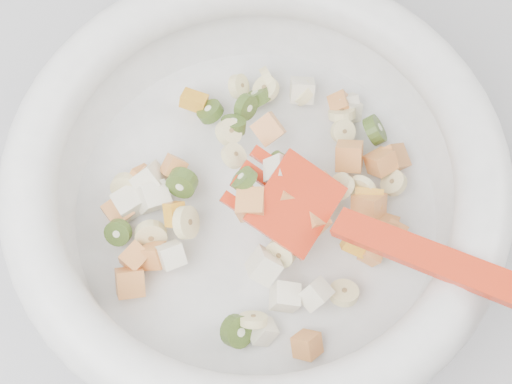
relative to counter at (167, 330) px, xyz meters
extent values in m
cube|color=gray|center=(0.00, 0.00, 0.00)|extent=(2.00, 0.60, 0.90)
cylinder|color=white|center=(0.13, -0.02, 0.46)|extent=(0.33, 0.33, 0.02)
torus|color=white|center=(0.13, -0.02, 0.54)|extent=(0.41, 0.41, 0.05)
cylinder|color=beige|center=(0.04, -0.03, 0.49)|extent=(0.03, 0.02, 0.03)
cylinder|color=beige|center=(0.02, 0.01, 0.49)|extent=(0.04, 0.03, 0.04)
cylinder|color=beige|center=(0.18, -0.12, 0.48)|extent=(0.03, 0.03, 0.02)
cylinder|color=beige|center=(0.11, -0.12, 0.49)|extent=(0.03, 0.02, 0.03)
cylinder|color=beige|center=(0.20, -0.03, 0.50)|extent=(0.03, 0.03, 0.03)
cylinder|color=beige|center=(0.20, 0.07, 0.49)|extent=(0.02, 0.03, 0.03)
cylinder|color=beige|center=(0.14, 0.09, 0.49)|extent=(0.02, 0.03, 0.03)
cylinder|color=beige|center=(0.07, -0.04, 0.50)|extent=(0.03, 0.03, 0.04)
cylinder|color=beige|center=(0.12, 0.04, 0.51)|extent=(0.02, 0.03, 0.03)
cylinder|color=beige|center=(0.17, 0.10, 0.48)|extent=(0.02, 0.03, 0.03)
cylinder|color=beige|center=(0.22, 0.03, 0.48)|extent=(0.03, 0.03, 0.02)
cylinder|color=beige|center=(0.23, 0.05, 0.48)|extent=(0.03, 0.03, 0.03)
cylinder|color=beige|center=(0.14, -0.08, 0.50)|extent=(0.03, 0.03, 0.03)
cylinder|color=beige|center=(0.16, 0.09, 0.49)|extent=(0.03, 0.03, 0.02)
cylinder|color=beige|center=(0.22, -0.03, 0.49)|extent=(0.02, 0.03, 0.03)
cylinder|color=beige|center=(0.23, -0.09, 0.48)|extent=(0.03, 0.02, 0.03)
cylinder|color=beige|center=(0.12, 0.01, 0.51)|extent=(0.03, 0.03, 0.02)
cylinder|color=beige|center=(0.25, -0.03, 0.48)|extent=(0.03, 0.03, 0.02)
cube|color=#EA9249|center=(0.17, -0.06, 0.51)|extent=(0.03, 0.02, 0.03)
cube|color=#EA9249|center=(0.07, 0.02, 0.49)|extent=(0.03, 0.03, 0.03)
cube|color=#EA9249|center=(0.23, 0.06, 0.48)|extent=(0.02, 0.02, 0.02)
cube|color=#EA9249|center=(0.01, 0.00, 0.48)|extent=(0.03, 0.03, 0.03)
cube|color=#EA9249|center=(0.04, 0.02, 0.49)|extent=(0.03, 0.03, 0.02)
cube|color=#EA9249|center=(0.14, -0.15, 0.48)|extent=(0.03, 0.03, 0.03)
cube|color=#EA9249|center=(0.15, 0.04, 0.50)|extent=(0.03, 0.03, 0.03)
cube|color=#EA9249|center=(0.04, 0.02, 0.48)|extent=(0.03, 0.03, 0.03)
cube|color=#EA9249|center=(0.22, -0.08, 0.49)|extent=(0.03, 0.03, 0.03)
cube|color=#EA9249|center=(0.18, -0.04, 0.50)|extent=(0.02, 0.02, 0.02)
cube|color=#EA9249|center=(0.22, -0.09, 0.48)|extent=(0.03, 0.02, 0.02)
cube|color=#EA9249|center=(0.04, -0.05, 0.49)|extent=(0.03, 0.03, 0.03)
cube|color=#EA9249|center=(0.12, -0.04, 0.52)|extent=(0.03, 0.03, 0.03)
cube|color=#EA9249|center=(0.15, -0.04, 0.51)|extent=(0.03, 0.03, 0.04)
cube|color=#EA9249|center=(0.26, -0.01, 0.48)|extent=(0.03, 0.03, 0.04)
cube|color=#EA9249|center=(0.24, -0.07, 0.48)|extent=(0.03, 0.03, 0.02)
cube|color=#EA9249|center=(0.22, -0.05, 0.49)|extent=(0.03, 0.04, 0.04)
cube|color=#EA9249|center=(0.23, -0.07, 0.48)|extent=(0.03, 0.03, 0.03)
cube|color=#EA9249|center=(0.02, -0.05, 0.49)|extent=(0.03, 0.03, 0.02)
cube|color=#EA9249|center=(0.22, 0.00, 0.49)|extent=(0.03, 0.04, 0.03)
cube|color=#EA9249|center=(0.25, -0.01, 0.49)|extent=(0.03, 0.03, 0.03)
cube|color=#EA9249|center=(0.18, -0.02, 0.50)|extent=(0.02, 0.03, 0.03)
cube|color=#EA9249|center=(0.01, -0.07, 0.48)|extent=(0.03, 0.03, 0.03)
cylinder|color=#6DA135|center=(0.12, -0.02, 0.53)|extent=(0.03, 0.03, 0.03)
cylinder|color=#6DA135|center=(0.15, -0.01, 0.51)|extent=(0.03, 0.03, 0.03)
cylinder|color=#6DA135|center=(0.11, 0.07, 0.49)|extent=(0.03, 0.03, 0.03)
cylinder|color=#6DA135|center=(0.16, -0.05, 0.50)|extent=(0.03, 0.04, 0.03)
cylinder|color=#6DA135|center=(0.07, 0.00, 0.50)|extent=(0.04, 0.03, 0.03)
cylinder|color=#6DA135|center=(0.25, 0.03, 0.48)|extent=(0.03, 0.04, 0.04)
cylinder|color=#6DA135|center=(0.01, -0.02, 0.49)|extent=(0.03, 0.03, 0.03)
cylinder|color=#6DA135|center=(0.14, 0.07, 0.50)|extent=(0.03, 0.02, 0.03)
cylinder|color=#6DA135|center=(0.12, 0.05, 0.50)|extent=(0.03, 0.03, 0.02)
cylinder|color=#6DA135|center=(0.15, 0.08, 0.48)|extent=(0.04, 0.03, 0.03)
cylinder|color=#6DA135|center=(0.09, -0.13, 0.48)|extent=(0.04, 0.03, 0.03)
cube|color=white|center=(0.04, 0.00, 0.49)|extent=(0.03, 0.03, 0.03)
cube|color=white|center=(0.20, 0.08, 0.49)|extent=(0.03, 0.03, 0.03)
cube|color=white|center=(0.24, 0.05, 0.48)|extent=(0.02, 0.03, 0.03)
cube|color=white|center=(0.15, -0.01, 0.52)|extent=(0.03, 0.02, 0.03)
cube|color=white|center=(0.24, 0.06, 0.48)|extent=(0.02, 0.03, 0.03)
cube|color=white|center=(0.04, 0.02, 0.49)|extent=(0.03, 0.03, 0.04)
cube|color=white|center=(0.02, 0.00, 0.48)|extent=(0.03, 0.03, 0.02)
cube|color=white|center=(0.12, -0.08, 0.50)|extent=(0.03, 0.04, 0.04)
cube|color=white|center=(0.11, -0.13, 0.48)|extent=(0.03, 0.02, 0.03)
cube|color=white|center=(0.13, -0.11, 0.49)|extent=(0.03, 0.02, 0.03)
cube|color=white|center=(0.05, -0.06, 0.50)|extent=(0.02, 0.03, 0.03)
cube|color=white|center=(0.16, -0.11, 0.49)|extent=(0.03, 0.03, 0.03)
cube|color=gold|center=(0.10, 0.09, 0.49)|extent=(0.03, 0.03, 0.02)
cube|color=gold|center=(0.22, -0.04, 0.49)|extent=(0.03, 0.03, 0.02)
cube|color=gold|center=(0.06, -0.02, 0.50)|extent=(0.02, 0.03, 0.03)
cube|color=gold|center=(0.20, -0.08, 0.49)|extent=(0.03, 0.03, 0.02)
cube|color=red|center=(0.16, -0.04, 0.52)|extent=(0.09, 0.09, 0.03)
cube|color=red|center=(0.14, 0.00, 0.52)|extent=(0.03, 0.03, 0.02)
cube|color=red|center=(0.13, -0.01, 0.52)|extent=(0.03, 0.03, 0.02)
cube|color=red|center=(0.12, -0.02, 0.52)|extent=(0.03, 0.03, 0.02)
cube|color=red|center=(0.11, -0.03, 0.52)|extent=(0.03, 0.03, 0.02)
cube|color=red|center=(0.26, -0.14, 0.56)|extent=(0.17, 0.16, 0.07)
camera|label=1|loc=(0.08, -0.25, 1.05)|focal=50.00mm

